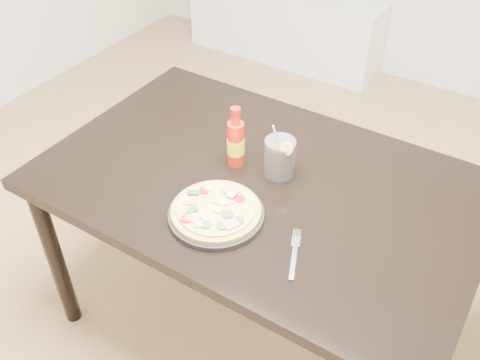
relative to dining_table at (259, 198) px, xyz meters
The scene contains 8 objects.
floor 0.71m from the dining_table, behind, with size 4.50×4.50×0.00m, color #9E7A51.
dining_table is the anchor object (origin of this frame).
plate 0.24m from the dining_table, 95.30° to the right, with size 0.28×0.28×0.02m, color black.
pizza 0.25m from the dining_table, 95.31° to the right, with size 0.27×0.27×0.03m.
hot_sauce_bottle 0.20m from the dining_table, 166.61° to the left, with size 0.06×0.06×0.22m.
cola_cup 0.16m from the dining_table, 57.21° to the left, with size 0.10×0.10×0.19m.
fork 0.34m from the dining_table, 42.45° to the right, with size 0.09×0.18×0.00m.
media_console 2.37m from the dining_table, 116.32° to the left, with size 1.40×0.34×0.50m, color white.
Camera 1 is at (0.89, -1.16, 1.85)m, focal length 40.00 mm.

